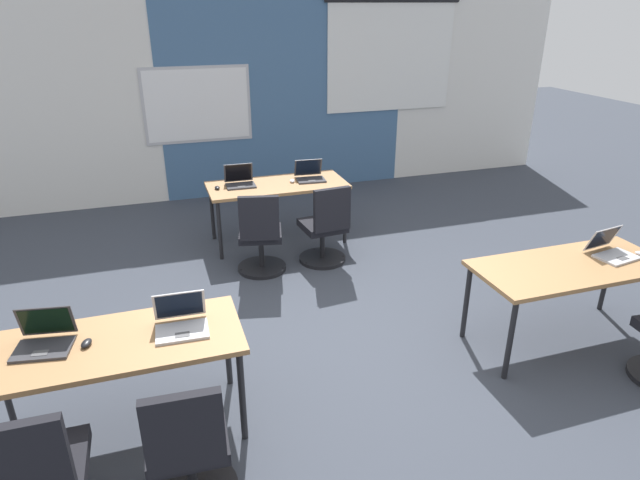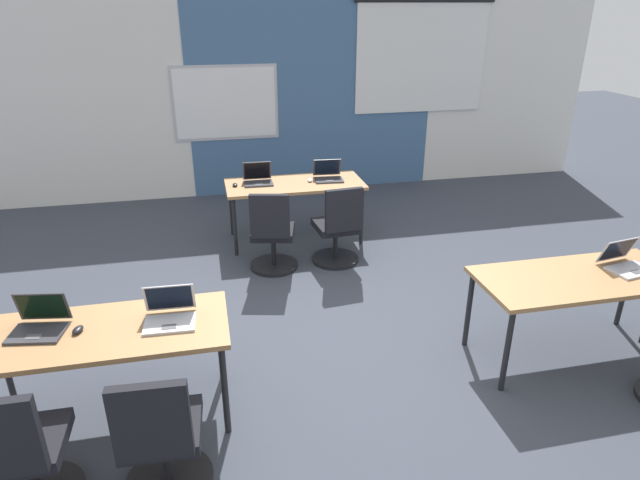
{
  "view_description": "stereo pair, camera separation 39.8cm",
  "coord_description": "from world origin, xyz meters",
  "px_view_note": "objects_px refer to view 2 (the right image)",
  "views": [
    {
      "loc": [
        -1.4,
        -3.7,
        2.66
      ],
      "look_at": [
        -0.15,
        0.12,
        0.89
      ],
      "focal_mm": 30.52,
      "sensor_mm": 36.0,
      "label": 1
    },
    {
      "loc": [
        -1.01,
        -3.81,
        2.66
      ],
      "look_at": [
        -0.15,
        0.12,
        0.89
      ],
      "focal_mm": 30.52,
      "sensor_mm": 36.0,
      "label": 2
    }
  ],
  "objects_px": {
    "mouse_far_left": "(235,185)",
    "chair_near_left_inner": "(162,443)",
    "mouse_near_left_end": "(78,330)",
    "mouse_far_right": "(310,180)",
    "chair_near_left_end": "(22,460)",
    "chair_far_right": "(338,232)",
    "desk_near_left": "(104,338)",
    "laptop_near_left_inner": "(170,314)",
    "laptop_far_right": "(328,175)",
    "laptop_far_left": "(258,179)",
    "laptop_near_left_end": "(39,324)",
    "laptop_near_right_end": "(626,263)",
    "desk_far_center": "(295,188)",
    "desk_near_right": "(579,283)",
    "chair_far_left": "(272,238)"
  },
  "relations": [
    {
      "from": "mouse_far_left",
      "to": "chair_near_left_inner",
      "type": "bearing_deg",
      "value": -101.07
    },
    {
      "from": "mouse_near_left_end",
      "to": "mouse_far_right",
      "type": "bearing_deg",
      "value": 53.4
    },
    {
      "from": "mouse_far_right",
      "to": "chair_near_left_end",
      "type": "relative_size",
      "value": 0.12
    },
    {
      "from": "chair_far_right",
      "to": "desk_near_left",
      "type": "bearing_deg",
      "value": 39.12
    },
    {
      "from": "laptop_near_left_inner",
      "to": "mouse_far_right",
      "type": "bearing_deg",
      "value": 64.12
    },
    {
      "from": "laptop_far_right",
      "to": "laptop_far_left",
      "type": "height_order",
      "value": "laptop_far_left"
    },
    {
      "from": "chair_near_left_inner",
      "to": "desk_near_left",
      "type": "bearing_deg",
      "value": -60.35
    },
    {
      "from": "laptop_near_left_end",
      "to": "laptop_far_left",
      "type": "height_order",
      "value": "laptop_far_left"
    },
    {
      "from": "mouse_far_right",
      "to": "chair_near_left_end",
      "type": "distance_m",
      "value": 4.2
    },
    {
      "from": "desk_near_left",
      "to": "laptop_near_left_end",
      "type": "height_order",
      "value": "laptop_near_left_end"
    },
    {
      "from": "chair_near_left_inner",
      "to": "laptop_near_left_end",
      "type": "bearing_deg",
      "value": -43.89
    },
    {
      "from": "desk_near_left",
      "to": "mouse_far_right",
      "type": "bearing_deg",
      "value": 55.42
    },
    {
      "from": "laptop_near_right_end",
      "to": "laptop_near_left_end",
      "type": "xyz_separation_m",
      "value": [
        -4.32,
        0.03,
        0.0
      ]
    },
    {
      "from": "desk_near_left",
      "to": "laptop_near_right_end",
      "type": "relative_size",
      "value": 4.25
    },
    {
      "from": "laptop_far_left",
      "to": "chair_near_left_inner",
      "type": "height_order",
      "value": "laptop_far_left"
    },
    {
      "from": "desk_far_center",
      "to": "chair_near_left_end",
      "type": "xyz_separation_m",
      "value": [
        -2.12,
        -3.49,
        -0.28
      ]
    },
    {
      "from": "desk_far_center",
      "to": "laptop_near_left_end",
      "type": "relative_size",
      "value": 4.3
    },
    {
      "from": "desk_far_center",
      "to": "laptop_near_right_end",
      "type": "relative_size",
      "value": 4.25
    },
    {
      "from": "laptop_far_left",
      "to": "desk_far_center",
      "type": "bearing_deg",
      "value": -9.12
    },
    {
      "from": "laptop_near_right_end",
      "to": "mouse_far_left",
      "type": "xyz_separation_m",
      "value": [
        -2.87,
        2.77,
        -0.03
      ]
    },
    {
      "from": "desk_far_center",
      "to": "mouse_far_left",
      "type": "relative_size",
      "value": 15.91
    },
    {
      "from": "desk_near_right",
      "to": "desk_far_center",
      "type": "bearing_deg",
      "value": 122.01
    },
    {
      "from": "mouse_far_right",
      "to": "laptop_near_left_end",
      "type": "xyz_separation_m",
      "value": [
        -2.32,
        -2.73,
        0.03
      ]
    },
    {
      "from": "chair_far_right",
      "to": "mouse_far_left",
      "type": "xyz_separation_m",
      "value": [
        -1.03,
        0.77,
        0.36
      ]
    },
    {
      "from": "desk_near_left",
      "to": "chair_near_left_inner",
      "type": "xyz_separation_m",
      "value": [
        0.37,
        -0.73,
        -0.28
      ]
    },
    {
      "from": "laptop_near_right_end",
      "to": "chair_far_left",
      "type": "xyz_separation_m",
      "value": [
        -2.56,
        1.99,
        -0.39
      ]
    },
    {
      "from": "chair_far_left",
      "to": "laptop_near_left_inner",
      "type": "xyz_separation_m",
      "value": [
        -0.94,
        -2.02,
        0.39
      ]
    },
    {
      "from": "desk_far_center",
      "to": "chair_near_left_end",
      "type": "distance_m",
      "value": 4.1
    },
    {
      "from": "chair_far_right",
      "to": "mouse_far_left",
      "type": "bearing_deg",
      "value": -42.16
    },
    {
      "from": "laptop_far_left",
      "to": "mouse_far_left",
      "type": "distance_m",
      "value": 0.28
    },
    {
      "from": "desk_far_center",
      "to": "chair_far_right",
      "type": "relative_size",
      "value": 1.74
    },
    {
      "from": "mouse_far_right",
      "to": "chair_far_right",
      "type": "xyz_separation_m",
      "value": [
        0.15,
        -0.76,
        -0.36
      ]
    },
    {
      "from": "laptop_near_right_end",
      "to": "desk_far_center",
      "type": "bearing_deg",
      "value": 119.21
    },
    {
      "from": "laptop_far_right",
      "to": "chair_far_right",
      "type": "distance_m",
      "value": 0.89
    },
    {
      "from": "desk_near_right",
      "to": "mouse_far_left",
      "type": "distance_m",
      "value": 3.73
    },
    {
      "from": "mouse_far_left",
      "to": "laptop_near_left_inner",
      "type": "bearing_deg",
      "value": -102.7
    },
    {
      "from": "laptop_far_right",
      "to": "mouse_far_left",
      "type": "relative_size",
      "value": 3.52
    },
    {
      "from": "mouse_far_right",
      "to": "desk_near_left",
      "type": "bearing_deg",
      "value": -124.58
    },
    {
      "from": "laptop_near_left_inner",
      "to": "chair_near_left_inner",
      "type": "height_order",
      "value": "laptop_near_left_inner"
    },
    {
      "from": "laptop_near_left_end",
      "to": "desk_far_center",
      "type": "bearing_deg",
      "value": 61.32
    },
    {
      "from": "desk_far_center",
      "to": "laptop_far_right",
      "type": "xyz_separation_m",
      "value": [
        0.41,
        0.04,
        0.11
      ]
    },
    {
      "from": "chair_near_left_inner",
      "to": "laptop_near_right_end",
      "type": "bearing_deg",
      "value": -164.84
    },
    {
      "from": "laptop_near_right_end",
      "to": "laptop_near_left_end",
      "type": "bearing_deg",
      "value": 170.44
    },
    {
      "from": "mouse_far_left",
      "to": "laptop_far_left",
      "type": "bearing_deg",
      "value": 13.14
    },
    {
      "from": "mouse_far_right",
      "to": "chair_near_left_end",
      "type": "xyz_separation_m",
      "value": [
        -2.3,
        -3.5,
        -0.36
      ]
    },
    {
      "from": "laptop_near_left_end",
      "to": "laptop_near_left_inner",
      "type": "xyz_separation_m",
      "value": [
        0.81,
        -0.06,
        -0.0
      ]
    },
    {
      "from": "chair_far_right",
      "to": "laptop_near_left_end",
      "type": "height_order",
      "value": "laptop_near_left_end"
    },
    {
      "from": "mouse_near_left_end",
      "to": "chair_far_left",
      "type": "bearing_deg",
      "value": 53.2
    },
    {
      "from": "chair_far_right",
      "to": "chair_near_left_inner",
      "type": "xyz_separation_m",
      "value": [
        -1.72,
        -2.77,
        0.0
      ]
    },
    {
      "from": "desk_far_center",
      "to": "mouse_far_left",
      "type": "distance_m",
      "value": 0.7
    }
  ]
}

